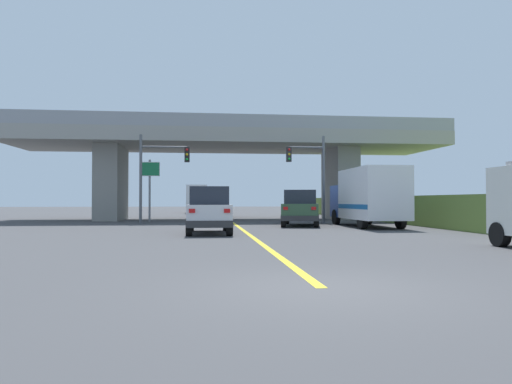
{
  "coord_description": "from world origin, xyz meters",
  "views": [
    {
      "loc": [
        -1.93,
        -7.6,
        1.43
      ],
      "look_at": [
        1.09,
        19.48,
        1.93
      ],
      "focal_mm": 33.38,
      "sensor_mm": 36.0,
      "label": 1
    }
  ],
  "objects": [
    {
      "name": "traffic_signal_nearside",
      "position": [
        5.03,
        22.48,
        3.51
      ],
      "size": [
        2.54,
        0.36,
        5.62
      ],
      "color": "#56595E",
      "rests_on": "ground"
    },
    {
      "name": "ground",
      "position": [
        0.0,
        28.37,
        0.0
      ],
      "size": [
        160.0,
        160.0,
        0.0
      ],
      "primitive_type": "plane",
      "color": "#424244"
    },
    {
      "name": "traffic_signal_farside",
      "position": [
        -4.8,
        22.87,
        3.53
      ],
      "size": [
        3.14,
        0.36,
        5.6
      ],
      "color": "#56595E",
      "rests_on": "ground"
    },
    {
      "name": "semi_truck_distant",
      "position": [
        -2.64,
        48.27,
        1.66
      ],
      "size": [
        2.33,
        6.46,
        3.21
      ],
      "color": "red",
      "rests_on": "ground"
    },
    {
      "name": "lane_divider_stripe",
      "position": [
        0.0,
        12.77,
        0.0
      ],
      "size": [
        0.2,
        25.53,
        0.01
      ],
      "primitive_type": "cube",
      "color": "yellow",
      "rests_on": "ground"
    },
    {
      "name": "overpass_bridge",
      "position": [
        0.0,
        28.37,
        5.14
      ],
      "size": [
        31.66,
        8.22,
        7.31
      ],
      "color": "gray",
      "rests_on": "ground"
    },
    {
      "name": "suv_lead",
      "position": [
        -1.67,
        13.22,
        1.01
      ],
      "size": [
        1.89,
        4.28,
        2.02
      ],
      "color": "silver",
      "rests_on": "ground"
    },
    {
      "name": "sedan_oncoming",
      "position": [
        -0.83,
        34.37,
        1.01
      ],
      "size": [
        1.97,
        4.66,
        2.02
      ],
      "color": "black",
      "rests_on": "ground"
    },
    {
      "name": "highway_sign",
      "position": [
        -5.54,
        25.23,
        3.04
      ],
      "size": [
        1.37,
        0.17,
        4.22
      ],
      "color": "slate",
      "rests_on": "ground"
    },
    {
      "name": "suv_crossing",
      "position": [
        3.59,
        19.01,
        1.02
      ],
      "size": [
        2.99,
        5.08,
        2.02
      ],
      "rotation": [
        0.0,
        0.0,
        -0.23
      ],
      "color": "#2D4C33",
      "rests_on": "ground"
    },
    {
      "name": "box_truck",
      "position": [
        7.03,
        17.49,
        1.65
      ],
      "size": [
        2.33,
        7.02,
        3.15
      ],
      "color": "navy",
      "rests_on": "ground"
    }
  ]
}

